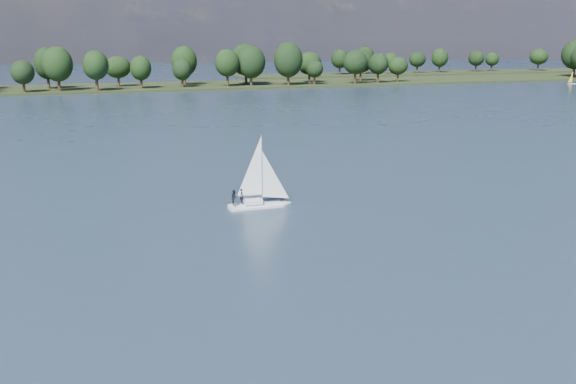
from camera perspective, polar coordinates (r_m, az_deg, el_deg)
The scene contains 6 objects.
ground at distance 127.48m, azimuth -6.96°, elevation 5.64°, with size 700.00×700.00×0.00m, color #233342.
far_shore at distance 237.43m, azimuth -13.21°, elevation 8.98°, with size 660.00×40.00×1.50m, color black.
far_shore_back at distance 340.45m, azimuth 13.89°, elevation 10.20°, with size 220.00×30.00×1.40m, color black.
sailboat at distance 66.36m, azimuth -2.85°, elevation 0.48°, with size 6.11×1.72×8.04m.
dinghy_orange at distance 276.10m, azimuth 23.95°, elevation 9.02°, with size 3.42×2.10×5.11m.
treeline at distance 232.37m, azimuth -14.95°, elevation 10.82°, with size 562.66×73.79×17.94m.
Camera 1 is at (-28.30, -23.11, 17.14)m, focal length 40.00 mm.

